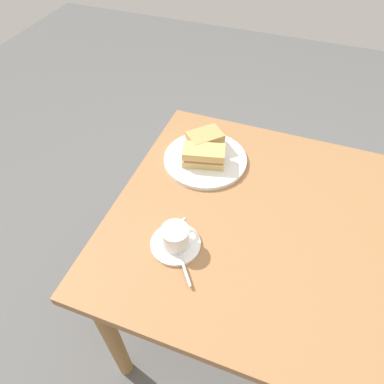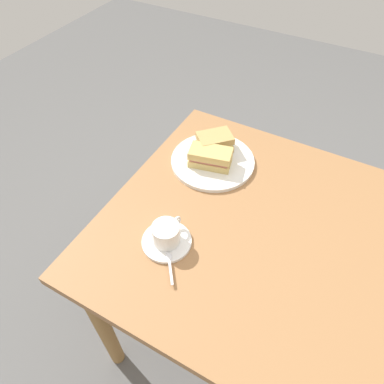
{
  "view_description": "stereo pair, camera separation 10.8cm",
  "coord_description": "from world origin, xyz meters",
  "px_view_note": "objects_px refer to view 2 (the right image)",
  "views": [
    {
      "loc": [
        0.08,
        0.68,
        1.58
      ],
      "look_at": [
        0.32,
        -0.01,
        0.78
      ],
      "focal_mm": 32.67,
      "sensor_mm": 36.0,
      "label": 1
    },
    {
      "loc": [
        -0.02,
        0.63,
        1.58
      ],
      "look_at": [
        0.32,
        -0.01,
        0.78
      ],
      "focal_mm": 32.67,
      "sensor_mm": 36.0,
      "label": 2
    }
  ],
  "objects_px": {
    "sandwich_front": "(210,157)",
    "spoon": "(169,263)",
    "sandwich_back": "(215,142)",
    "coffee_cup": "(166,233)",
    "dining_table": "(284,258)",
    "coffee_saucer": "(167,241)",
    "sandwich_plate": "(213,161)"
  },
  "relations": [
    {
      "from": "dining_table",
      "to": "sandwich_plate",
      "type": "distance_m",
      "value": 0.4
    },
    {
      "from": "dining_table",
      "to": "sandwich_front",
      "type": "xyz_separation_m",
      "value": [
        0.34,
        -0.16,
        0.14
      ]
    },
    {
      "from": "sandwich_plate",
      "to": "sandwich_back",
      "type": "bearing_deg",
      "value": -69.28
    },
    {
      "from": "dining_table",
      "to": "spoon",
      "type": "height_order",
      "value": "spoon"
    },
    {
      "from": "sandwich_front",
      "to": "spoon",
      "type": "bearing_deg",
      "value": 100.99
    },
    {
      "from": "dining_table",
      "to": "spoon",
      "type": "relative_size",
      "value": 12.83
    },
    {
      "from": "sandwich_plate",
      "to": "coffee_cup",
      "type": "distance_m",
      "value": 0.36
    },
    {
      "from": "dining_table",
      "to": "coffee_saucer",
      "type": "xyz_separation_m",
      "value": [
        0.31,
        0.17,
        0.1
      ]
    },
    {
      "from": "dining_table",
      "to": "sandwich_front",
      "type": "height_order",
      "value": "sandwich_front"
    },
    {
      "from": "coffee_saucer",
      "to": "spoon",
      "type": "relative_size",
      "value": 1.67
    },
    {
      "from": "sandwich_back",
      "to": "coffee_cup",
      "type": "bearing_deg",
      "value": 97.36
    },
    {
      "from": "sandwich_plate",
      "to": "spoon",
      "type": "distance_m",
      "value": 0.43
    },
    {
      "from": "sandwich_front",
      "to": "sandwich_back",
      "type": "relative_size",
      "value": 1.09
    },
    {
      "from": "sandwich_plate",
      "to": "coffee_cup",
      "type": "relative_size",
      "value": 2.72
    },
    {
      "from": "dining_table",
      "to": "sandwich_back",
      "type": "distance_m",
      "value": 0.45
    },
    {
      "from": "sandwich_back",
      "to": "sandwich_plate",
      "type": "bearing_deg",
      "value": 110.72
    },
    {
      "from": "sandwich_front",
      "to": "coffee_cup",
      "type": "relative_size",
      "value": 1.44
    },
    {
      "from": "coffee_cup",
      "to": "spoon",
      "type": "bearing_deg",
      "value": 126.53
    },
    {
      "from": "sandwich_plate",
      "to": "sandwich_front",
      "type": "xyz_separation_m",
      "value": [
        -0.0,
        0.03,
        0.04
      ]
    },
    {
      "from": "sandwich_plate",
      "to": "sandwich_front",
      "type": "bearing_deg",
      "value": 94.22
    },
    {
      "from": "coffee_cup",
      "to": "sandwich_front",
      "type": "bearing_deg",
      "value": -84.57
    },
    {
      "from": "sandwich_plate",
      "to": "spoon",
      "type": "height_order",
      "value": "spoon"
    },
    {
      "from": "coffee_cup",
      "to": "dining_table",
      "type": "bearing_deg",
      "value": -150.63
    },
    {
      "from": "sandwich_front",
      "to": "coffee_saucer",
      "type": "bearing_deg",
      "value": 95.37
    },
    {
      "from": "dining_table",
      "to": "sandwich_plate",
      "type": "relative_size",
      "value": 3.79
    },
    {
      "from": "coffee_cup",
      "to": "spoon",
      "type": "height_order",
      "value": "coffee_cup"
    },
    {
      "from": "sandwich_front",
      "to": "coffee_cup",
      "type": "bearing_deg",
      "value": 95.43
    },
    {
      "from": "sandwich_front",
      "to": "sandwich_back",
      "type": "distance_m",
      "value": 0.08
    },
    {
      "from": "dining_table",
      "to": "sandwich_plate",
      "type": "height_order",
      "value": "sandwich_plate"
    },
    {
      "from": "sandwich_back",
      "to": "spoon",
      "type": "distance_m",
      "value": 0.48
    },
    {
      "from": "sandwich_back",
      "to": "spoon",
      "type": "xyz_separation_m",
      "value": [
        -0.1,
        0.47,
        -0.03
      ]
    },
    {
      "from": "sandwich_back",
      "to": "spoon",
      "type": "bearing_deg",
      "value": 101.74
    }
  ]
}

